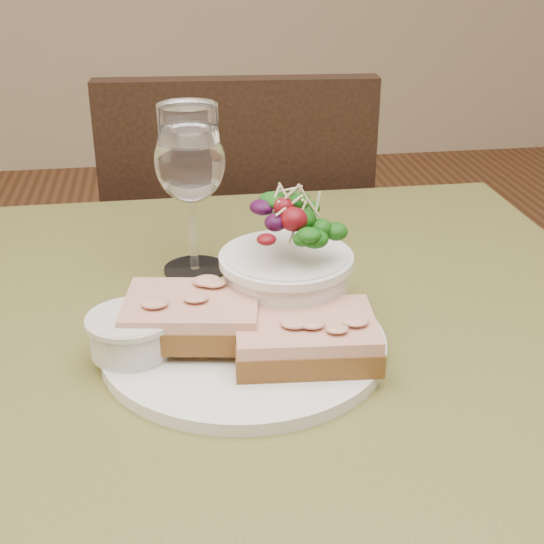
{
  "coord_description": "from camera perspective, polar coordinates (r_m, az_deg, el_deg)",
  "views": [
    {
      "loc": [
        -0.08,
        -0.63,
        1.12
      ],
      "look_at": [
        0.02,
        0.01,
        0.81
      ],
      "focal_mm": 50.0,
      "sensor_mm": 36.0,
      "label": 1
    }
  ],
  "objects": [
    {
      "name": "ramekin",
      "position": [
        0.68,
        -10.56,
        -4.49
      ],
      "size": [
        0.07,
        0.07,
        0.04
      ],
      "color": "beige",
      "rests_on": "dinner_plate"
    },
    {
      "name": "salad_bowl",
      "position": [
        0.72,
        1.07,
        1.23
      ],
      "size": [
        0.12,
        0.12,
        0.13
      ],
      "color": "white",
      "rests_on": "dinner_plate"
    },
    {
      "name": "sandwich_front",
      "position": [
        0.67,
        2.54,
        -4.9
      ],
      "size": [
        0.13,
        0.1,
        0.03
      ],
      "rotation": [
        0.0,
        0.0,
        -0.08
      ],
      "color": "#4F3215",
      "rests_on": "dinner_plate"
    },
    {
      "name": "sandwich_back",
      "position": [
        0.69,
        -6.05,
        -3.27
      ],
      "size": [
        0.13,
        0.11,
        0.03
      ],
      "rotation": [
        0.0,
        0.0,
        -0.16
      ],
      "color": "#4F3215",
      "rests_on": "dinner_plate"
    },
    {
      "name": "chair_far",
      "position": [
        1.53,
        -2.47,
        -7.26
      ],
      "size": [
        0.45,
        0.45,
        0.9
      ],
      "rotation": [
        0.0,
        0.0,
        3.07
      ],
      "color": "black",
      "rests_on": "ground"
    },
    {
      "name": "dinner_plate",
      "position": [
        0.7,
        -2.12,
        -5.41
      ],
      "size": [
        0.26,
        0.26,
        0.01
      ],
      "primitive_type": "cylinder",
      "color": "white",
      "rests_on": "cafe_table"
    },
    {
      "name": "cafe_table",
      "position": [
        0.79,
        -1.26,
        -11.18
      ],
      "size": [
        0.8,
        0.8,
        0.75
      ],
      "color": "#4E4A21",
      "rests_on": "ground"
    },
    {
      "name": "garnish",
      "position": [
        0.75,
        -8.58,
        -2.28
      ],
      "size": [
        0.05,
        0.04,
        0.02
      ],
      "color": "#0D370A",
      "rests_on": "dinner_plate"
    },
    {
      "name": "wine_glass",
      "position": [
        0.82,
        -6.19,
        7.94
      ],
      "size": [
        0.08,
        0.08,
        0.18
      ],
      "color": "white",
      "rests_on": "cafe_table"
    }
  ]
}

